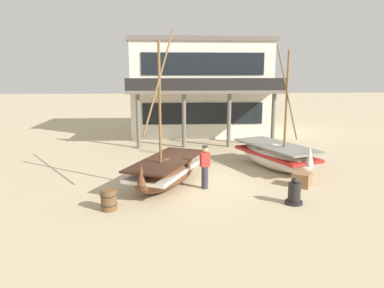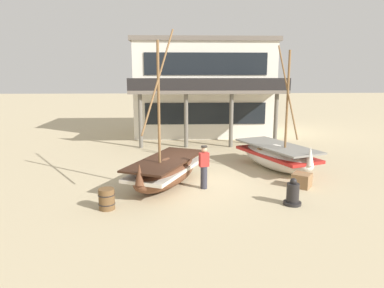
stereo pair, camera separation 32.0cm
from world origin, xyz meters
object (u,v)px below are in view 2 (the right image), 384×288
Objects in this scene: capstan_winch at (293,194)px; fisherman_by_hull at (204,168)px; fishing_boat_near_left at (277,156)px; fishing_boat_centre_large at (166,171)px; wooden_barrel at (107,199)px; cargo_crate at (302,180)px; harbor_building_main at (203,87)px.

fisherman_by_hull is at bearing 147.15° from capstan_winch.
fishing_boat_near_left is 5.54m from fishing_boat_centre_large.
fishing_boat_near_left is at bearing 81.21° from capstan_winch.
fishing_boat_centre_large is 3.59× the size of fisherman_by_hull.
fishing_boat_near_left is at bearing 36.84° from fisherman_by_hull.
wooden_barrel is 1.06× the size of cargo_crate.
cargo_crate is at bearing 62.64° from capstan_winch.
wooden_barrel is (-1.87, -2.44, -0.26)m from fishing_boat_centre_large.
fishing_boat_centre_large is at bearing 52.46° from wooden_barrel.
fishing_boat_near_left is 4.61m from capstan_winch.
harbor_building_main is (-2.72, 10.23, 2.70)m from fishing_boat_near_left.
fishing_boat_centre_large is 12.99m from harbor_building_main.
capstan_winch is (2.88, -1.86, -0.46)m from fisherman_by_hull.
wooden_barrel is at bearing -127.54° from fishing_boat_centre_large.
fisherman_by_hull is at bearing 179.84° from cargo_crate.
fishing_boat_centre_large is 0.62× the size of harbor_building_main.
fisherman_by_hull is 3.94m from wooden_barrel.
fishing_boat_near_left reaches higher than fisherman_by_hull.
fishing_boat_near_left is 3.31× the size of fisherman_by_hull.
fishing_boat_centre_large is 1.55m from fisherman_by_hull.
fisherman_by_hull is 2.56× the size of cargo_crate.
fisherman_by_hull is 3.88m from cargo_crate.
harbor_building_main reaches higher than capstan_winch.
wooden_barrel is at bearing -145.88° from fishing_boat_near_left.
wooden_barrel is at bearing -105.74° from harbor_building_main.
capstan_winch is 0.10× the size of harbor_building_main.
cargo_crate is at bearing -4.72° from fishing_boat_centre_large.
fishing_boat_centre_large is at bearing 163.81° from fisherman_by_hull.
fisherman_by_hull reaches higher than wooden_barrel.
fishing_boat_centre_large is at bearing -100.58° from harbor_building_main.
fishing_boat_centre_large is at bearing -155.94° from fishing_boat_near_left.
harbor_building_main is (-2.02, 14.78, 2.96)m from capstan_winch.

